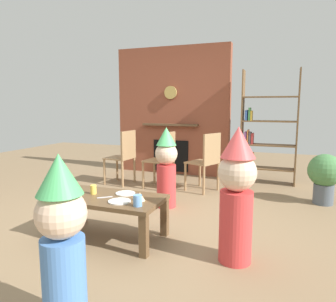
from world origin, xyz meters
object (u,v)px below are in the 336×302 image
(birthday_cake_slice, at_px, (140,197))
(child_in_pink, at_px, (237,192))
(child_by_the_chairs, at_px, (166,165))
(bookshelf, at_px, (264,133))
(coffee_table, at_px, (109,203))
(child_with_cone_hat, at_px, (62,239))
(paper_plate_rear, at_px, (120,201))
(dining_chair_left, at_px, (124,154))
(dining_chair_middle, at_px, (164,157))
(paper_cup_center, at_px, (67,192))
(paper_plate_front, at_px, (125,193))
(paper_cup_near_left, at_px, (138,201))
(dining_chair_right, at_px, (207,159))
(potted_plant_tall, at_px, (325,175))
(paper_cup_near_right, at_px, (93,189))

(birthday_cake_slice, distance_m, child_in_pink, 0.91)
(child_by_the_chairs, bearing_deg, bookshelf, 158.54)
(coffee_table, xyz_separation_m, child_with_cone_hat, (0.44, -1.21, 0.20))
(paper_plate_rear, bearing_deg, child_by_the_chairs, 90.14)
(child_by_the_chairs, height_order, dining_chair_left, child_by_the_chairs)
(child_by_the_chairs, xyz_separation_m, dining_chair_middle, (-0.37, 0.84, -0.04))
(paper_cup_center, height_order, paper_plate_front, paper_cup_center)
(paper_cup_near_left, relative_size, child_by_the_chairs, 0.10)
(dining_chair_middle, distance_m, dining_chair_right, 0.69)
(coffee_table, relative_size, birthday_cake_slice, 10.85)
(paper_plate_front, bearing_deg, paper_cup_center, -147.47)
(child_with_cone_hat, height_order, child_in_pink, child_in_pink)
(paper_cup_near_left, relative_size, potted_plant_tall, 0.15)
(dining_chair_right, bearing_deg, paper_cup_near_left, 110.76)
(dining_chair_middle, bearing_deg, child_with_cone_hat, 107.53)
(dining_chair_middle, relative_size, potted_plant_tall, 1.33)
(paper_plate_front, height_order, dining_chair_middle, dining_chair_middle)
(dining_chair_left, xyz_separation_m, dining_chair_middle, (0.71, -0.01, 0.00))
(child_in_pink, xyz_separation_m, dining_chair_right, (-0.75, 2.04, -0.09))
(paper_plate_front, distance_m, dining_chair_middle, 1.83)
(paper_cup_near_left, relative_size, dining_chair_left, 0.11)
(child_with_cone_hat, bearing_deg, birthday_cake_slice, -15.69)
(coffee_table, distance_m, child_by_the_chairs, 1.14)
(paper_cup_near_right, height_order, potted_plant_tall, potted_plant_tall)
(child_by_the_chairs, bearing_deg, paper_cup_near_left, 19.03)
(paper_cup_near_right, xyz_separation_m, paper_cup_center, (-0.17, -0.19, 0.00))
(paper_plate_rear, xyz_separation_m, dining_chair_right, (0.31, 2.11, 0.08))
(child_by_the_chairs, bearing_deg, dining_chair_right, 169.85)
(bookshelf, distance_m, dining_chair_left, 2.38)
(child_by_the_chairs, bearing_deg, paper_plate_rear, 9.56)
(paper_plate_front, bearing_deg, child_by_the_chairs, 85.74)
(coffee_table, bearing_deg, bookshelf, 66.59)
(paper_cup_center, height_order, dining_chair_middle, dining_chair_middle)
(birthday_cake_slice, bearing_deg, bookshelf, 72.69)
(child_with_cone_hat, xyz_separation_m, child_in_pink, (0.81, 1.17, 0.05))
(potted_plant_tall, bearing_deg, paper_cup_near_left, -128.94)
(birthday_cake_slice, xyz_separation_m, dining_chair_left, (-1.25, 1.97, 0.05))
(paper_cup_center, xyz_separation_m, child_by_the_chairs, (0.55, 1.27, 0.08))
(bookshelf, bearing_deg, coffee_table, -113.41)
(paper_plate_front, distance_m, dining_chair_left, 2.08)
(paper_plate_front, distance_m, child_in_pink, 1.16)
(birthday_cake_slice, xyz_separation_m, dining_chair_middle, (-0.53, 1.96, 0.05))
(bookshelf, relative_size, coffee_table, 1.75)
(child_in_pink, height_order, dining_chair_right, child_in_pink)
(bookshelf, height_order, paper_cup_near_left, bookshelf)
(paper_cup_near_left, distance_m, paper_plate_front, 0.42)
(paper_cup_near_right, height_order, child_by_the_chairs, child_by_the_chairs)
(paper_cup_near_right, bearing_deg, bookshelf, 63.23)
(dining_chair_middle, bearing_deg, bookshelf, -140.01)
(paper_plate_rear, bearing_deg, child_in_pink, 3.95)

